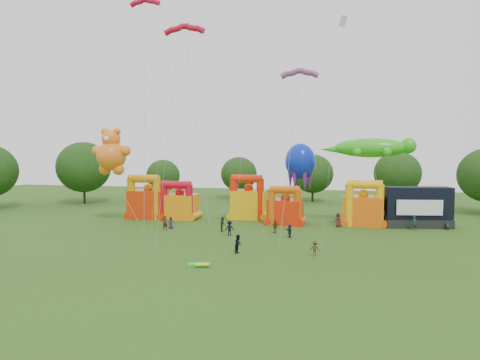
% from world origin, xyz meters
% --- Properties ---
extents(ground, '(160.00, 160.00, 0.00)m').
position_xyz_m(ground, '(0.00, 0.00, 0.00)').
color(ground, '#315317').
rests_on(ground, ground).
extents(tree_ring, '(119.52, 121.58, 12.07)m').
position_xyz_m(tree_ring, '(-1.14, 0.59, 6.26)').
color(tree_ring, '#352314').
rests_on(tree_ring, ground).
extents(bouncy_castle_0, '(5.49, 4.47, 6.78)m').
position_xyz_m(bouncy_castle_0, '(-16.38, 27.01, 2.57)').
color(bouncy_castle_0, red).
rests_on(bouncy_castle_0, ground).
extents(bouncy_castle_1, '(5.17, 4.18, 5.86)m').
position_xyz_m(bouncy_castle_1, '(-11.43, 27.42, 2.23)').
color(bouncy_castle_1, orange).
rests_on(bouncy_castle_1, ground).
extents(bouncy_castle_2, '(5.44, 4.49, 6.80)m').
position_xyz_m(bouncy_castle_2, '(-1.15, 29.68, 2.58)').
color(bouncy_castle_2, '#E8B30C').
rests_on(bouncy_castle_2, ground).
extents(bouncy_castle_3, '(5.06, 4.26, 5.51)m').
position_xyz_m(bouncy_castle_3, '(4.85, 25.87, 2.11)').
color(bouncy_castle_3, red).
rests_on(bouncy_castle_3, ground).
extents(bouncy_castle_4, '(5.70, 4.83, 6.38)m').
position_xyz_m(bouncy_castle_4, '(15.57, 27.17, 2.42)').
color(bouncy_castle_4, '#F9600D').
rests_on(bouncy_castle_4, ground).
extents(stage_trailer, '(9.06, 4.45, 5.50)m').
position_xyz_m(stage_trailer, '(22.66, 27.48, 2.65)').
color(stage_trailer, black).
rests_on(stage_trailer, ground).
extents(teddy_bear_kite, '(9.25, 5.88, 13.70)m').
position_xyz_m(teddy_bear_kite, '(-17.61, 20.86, 5.95)').
color(teddy_bear_kite, orange).
rests_on(teddy_bear_kite, ground).
extents(gecko_kite, '(12.94, 4.28, 12.22)m').
position_xyz_m(gecko_kite, '(16.79, 27.11, 8.82)').
color(gecko_kite, green).
rests_on(gecko_kite, ground).
extents(octopus_kite, '(5.36, 8.57, 11.53)m').
position_xyz_m(octopus_kite, '(5.92, 28.64, 5.67)').
color(octopus_kite, '#0C26B9').
rests_on(octopus_kite, ground).
extents(parafoil_kites, '(25.64, 10.83, 31.99)m').
position_xyz_m(parafoil_kites, '(-7.15, 16.55, 13.92)').
color(parafoil_kites, red).
rests_on(parafoil_kites, ground).
extents(diamond_kites, '(22.62, 20.53, 41.68)m').
position_xyz_m(diamond_kites, '(-0.06, 15.92, 16.90)').
color(diamond_kites, '#EC0B44').
rests_on(diamond_kites, ground).
extents(folded_kite_bundle, '(2.20, 1.52, 0.31)m').
position_xyz_m(folded_kite_bundle, '(-0.58, 2.35, 0.14)').
color(folded_kite_bundle, green).
rests_on(folded_kite_bundle, ground).
extents(spectator_0, '(0.90, 0.75, 1.58)m').
position_xyz_m(spectator_0, '(-9.74, 19.37, 0.79)').
color(spectator_0, '#26273F').
rests_on(spectator_0, ground).
extents(spectator_1, '(0.81, 0.80, 1.89)m').
position_xyz_m(spectator_1, '(-10.11, 18.32, 0.95)').
color(spectator_1, '#4C1C15').
rests_on(spectator_1, ground).
extents(spectator_2, '(0.91, 1.06, 1.89)m').
position_xyz_m(spectator_2, '(-2.46, 18.84, 0.94)').
color(spectator_2, '#153625').
rests_on(spectator_2, ground).
extents(spectator_3, '(1.33, 0.95, 1.86)m').
position_xyz_m(spectator_3, '(-1.01, 16.29, 0.93)').
color(spectator_3, black).
rests_on(spectator_3, ground).
extents(spectator_4, '(1.04, 0.90, 1.68)m').
position_xyz_m(spectator_4, '(4.24, 19.19, 0.84)').
color(spectator_4, '#3D3718').
rests_on(spectator_4, ground).
extents(spectator_5, '(1.13, 1.51, 1.58)m').
position_xyz_m(spectator_5, '(6.25, 16.75, 0.79)').
color(spectator_5, '#212138').
rests_on(spectator_5, ground).
extents(spectator_6, '(1.13, 1.04, 1.94)m').
position_xyz_m(spectator_6, '(12.12, 25.00, 0.97)').
color(spectator_6, '#4E2016').
rests_on(spectator_6, ground).
extents(spectator_7, '(0.82, 0.74, 1.88)m').
position_xyz_m(spectator_7, '(21.82, 24.53, 0.94)').
color(spectator_7, '#153624').
rests_on(spectator_7, ground).
extents(spectator_8, '(0.90, 1.06, 1.90)m').
position_xyz_m(spectator_8, '(1.87, 7.85, 0.95)').
color(spectator_8, black).
rests_on(spectator_8, ground).
extents(spectator_9, '(1.05, 0.69, 1.53)m').
position_xyz_m(spectator_9, '(9.49, 8.25, 0.76)').
color(spectator_9, '#42301A').
rests_on(spectator_9, ground).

